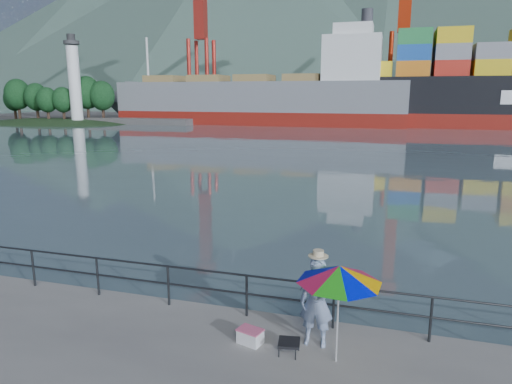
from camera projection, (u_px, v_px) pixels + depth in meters
harbor_water at (378, 111)px, 131.16m from camera, size 500.00×280.00×0.00m
far_dock at (423, 119)px, 93.71m from camera, size 200.00×40.00×0.40m
guardrail at (207, 290)px, 10.81m from camera, size 22.00×0.06×1.03m
mountains at (488, 17)px, 185.72m from camera, size 600.00×332.80×80.00m
lighthouse_islet at (53, 120)px, 82.61m from camera, size 48.00×26.40×19.20m
fisherman at (317, 302)px, 9.24m from camera, size 0.69×0.46×1.90m
beach_umbrella at (339, 274)px, 8.45m from camera, size 2.00×2.00×1.96m
folding_stool at (289, 347)px, 9.05m from camera, size 0.48×0.48×0.28m
cooler_bag at (250, 337)px, 9.45m from camera, size 0.56×0.45×0.28m
fishing_rod at (306, 318)px, 10.55m from camera, size 0.59×1.60×1.19m
bulk_carrier at (268, 99)px, 78.50m from camera, size 49.91×8.64×14.50m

